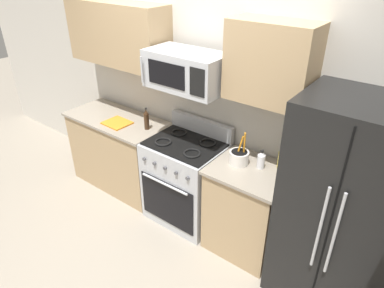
{
  "coord_description": "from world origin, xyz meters",
  "views": [
    {
      "loc": [
        1.87,
        -1.71,
        2.6
      ],
      "look_at": [
        0.18,
        0.5,
        1.03
      ],
      "focal_mm": 32.2,
      "sensor_mm": 36.0,
      "label": 1
    }
  ],
  "objects_px": {
    "refrigerator": "(342,209)",
    "bottle_vinegar": "(261,160)",
    "utensil_crock": "(239,157)",
    "bottle_oil": "(281,158)",
    "microwave": "(187,70)",
    "cutting_board": "(117,123)",
    "bottle_soy": "(146,119)",
    "range_oven": "(186,180)"
  },
  "relations": [
    {
      "from": "refrigerator",
      "to": "utensil_crock",
      "type": "relative_size",
      "value": 5.4
    },
    {
      "from": "utensil_crock",
      "to": "bottle_vinegar",
      "type": "xyz_separation_m",
      "value": [
        0.19,
        0.06,
        0.01
      ]
    },
    {
      "from": "bottle_oil",
      "to": "refrigerator",
      "type": "bearing_deg",
      "value": -18.12
    },
    {
      "from": "refrigerator",
      "to": "bottle_vinegar",
      "type": "xyz_separation_m",
      "value": [
        -0.75,
        0.09,
        0.11
      ]
    },
    {
      "from": "utensil_crock",
      "to": "bottle_oil",
      "type": "distance_m",
      "value": 0.37
    },
    {
      "from": "bottle_soy",
      "to": "cutting_board",
      "type": "bearing_deg",
      "value": -163.15
    },
    {
      "from": "refrigerator",
      "to": "utensil_crock",
      "type": "height_order",
      "value": "refrigerator"
    },
    {
      "from": "refrigerator",
      "to": "bottle_oil",
      "type": "relative_size",
      "value": 8.18
    },
    {
      "from": "refrigerator",
      "to": "cutting_board",
      "type": "height_order",
      "value": "refrigerator"
    },
    {
      "from": "utensil_crock",
      "to": "bottle_oil",
      "type": "bearing_deg",
      "value": 26.4
    },
    {
      "from": "refrigerator",
      "to": "bottle_vinegar",
      "type": "distance_m",
      "value": 0.76
    },
    {
      "from": "range_oven",
      "to": "bottle_soy",
      "type": "bearing_deg",
      "value": 178.45
    },
    {
      "from": "bottle_oil",
      "to": "microwave",
      "type": "bearing_deg",
      "value": -170.56
    },
    {
      "from": "utensil_crock",
      "to": "bottle_vinegar",
      "type": "height_order",
      "value": "utensil_crock"
    },
    {
      "from": "bottle_vinegar",
      "to": "refrigerator",
      "type": "bearing_deg",
      "value": -7.09
    },
    {
      "from": "range_oven",
      "to": "refrigerator",
      "type": "bearing_deg",
      "value": -0.64
    },
    {
      "from": "refrigerator",
      "to": "bottle_soy",
      "type": "relative_size",
      "value": 7.23
    },
    {
      "from": "bottle_soy",
      "to": "refrigerator",
      "type": "bearing_deg",
      "value": -0.88
    },
    {
      "from": "bottle_soy",
      "to": "bottle_oil",
      "type": "xyz_separation_m",
      "value": [
        1.47,
        0.17,
        -0.01
      ]
    },
    {
      "from": "range_oven",
      "to": "cutting_board",
      "type": "bearing_deg",
      "value": -174.06
    },
    {
      "from": "microwave",
      "to": "cutting_board",
      "type": "xyz_separation_m",
      "value": [
        -0.9,
        -0.12,
        -0.74
      ]
    },
    {
      "from": "cutting_board",
      "to": "refrigerator",
      "type": "bearing_deg",
      "value": 1.8
    },
    {
      "from": "utensil_crock",
      "to": "bottle_soy",
      "type": "height_order",
      "value": "utensil_crock"
    },
    {
      "from": "refrigerator",
      "to": "range_oven",
      "type": "bearing_deg",
      "value": 179.36
    },
    {
      "from": "utensil_crock",
      "to": "bottle_vinegar",
      "type": "distance_m",
      "value": 0.2
    },
    {
      "from": "refrigerator",
      "to": "bottle_vinegar",
      "type": "relative_size",
      "value": 9.94
    },
    {
      "from": "cutting_board",
      "to": "bottle_soy",
      "type": "xyz_separation_m",
      "value": [
        0.36,
        0.11,
        0.1
      ]
    },
    {
      "from": "cutting_board",
      "to": "bottle_vinegar",
      "type": "relative_size",
      "value": 1.63
    },
    {
      "from": "utensil_crock",
      "to": "bottle_oil",
      "type": "xyz_separation_m",
      "value": [
        0.33,
        0.16,
        0.03
      ]
    },
    {
      "from": "refrigerator",
      "to": "bottle_soy",
      "type": "bearing_deg",
      "value": 179.12
    },
    {
      "from": "range_oven",
      "to": "bottle_soy",
      "type": "height_order",
      "value": "bottle_soy"
    },
    {
      "from": "bottle_soy",
      "to": "bottle_oil",
      "type": "relative_size",
      "value": 1.13
    },
    {
      "from": "range_oven",
      "to": "refrigerator",
      "type": "height_order",
      "value": "refrigerator"
    },
    {
      "from": "refrigerator",
      "to": "utensil_crock",
      "type": "bearing_deg",
      "value": 177.85
    },
    {
      "from": "microwave",
      "to": "utensil_crock",
      "type": "height_order",
      "value": "microwave"
    },
    {
      "from": "microwave",
      "to": "utensil_crock",
      "type": "bearing_deg",
      "value": -0.81
    },
    {
      "from": "range_oven",
      "to": "bottle_soy",
      "type": "xyz_separation_m",
      "value": [
        -0.54,
        0.01,
        0.55
      ]
    },
    {
      "from": "microwave",
      "to": "bottle_soy",
      "type": "distance_m",
      "value": 0.84
    },
    {
      "from": "bottle_oil",
      "to": "bottle_vinegar",
      "type": "xyz_separation_m",
      "value": [
        -0.14,
        -0.11,
        -0.02
      ]
    },
    {
      "from": "microwave",
      "to": "cutting_board",
      "type": "height_order",
      "value": "microwave"
    },
    {
      "from": "range_oven",
      "to": "bottle_oil",
      "type": "height_order",
      "value": "bottle_oil"
    },
    {
      "from": "bottle_oil",
      "to": "range_oven",
      "type": "bearing_deg",
      "value": -168.99
    }
  ]
}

